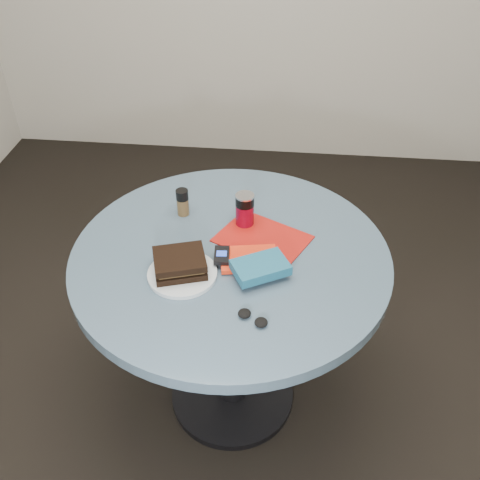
# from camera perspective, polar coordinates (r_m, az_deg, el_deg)

# --- Properties ---
(ground) EXTENTS (4.00, 4.00, 0.00)m
(ground) POSITION_cam_1_polar(r_m,az_deg,el_deg) (2.23, -0.80, -16.23)
(ground) COLOR black
(ground) RESTS_ON ground
(table) EXTENTS (1.00, 1.00, 0.75)m
(table) POSITION_cam_1_polar(r_m,az_deg,el_deg) (1.78, -0.96, -5.31)
(table) COLOR black
(table) RESTS_ON ground
(plate) EXTENTS (0.27, 0.27, 0.01)m
(plate) POSITION_cam_1_polar(r_m,az_deg,el_deg) (1.59, -6.16, -3.62)
(plate) COLOR silver
(plate) RESTS_ON table
(sandwich) EXTENTS (0.18, 0.16, 0.05)m
(sandwich) POSITION_cam_1_polar(r_m,az_deg,el_deg) (1.58, -6.44, -2.47)
(sandwich) COLOR black
(sandwich) RESTS_ON plate
(soda_can) EXTENTS (0.07, 0.07, 0.12)m
(soda_can) POSITION_cam_1_polar(r_m,az_deg,el_deg) (1.75, 0.51, 3.24)
(soda_can) COLOR maroon
(soda_can) RESTS_ON table
(pepper_grinder) EXTENTS (0.05, 0.05, 0.10)m
(pepper_grinder) POSITION_cam_1_polar(r_m,az_deg,el_deg) (1.81, -6.14, 4.04)
(pepper_grinder) COLOR brown
(pepper_grinder) RESTS_ON table
(magazine) EXTENTS (0.34, 0.31, 0.00)m
(magazine) POSITION_cam_1_polar(r_m,az_deg,el_deg) (1.72, 2.41, 0.13)
(magazine) COLOR maroon
(magazine) RESTS_ON table
(red_book) EXTENTS (0.19, 0.14, 0.01)m
(red_book) POSITION_cam_1_polar(r_m,az_deg,el_deg) (1.63, 0.96, -2.02)
(red_book) COLOR red
(red_book) RESTS_ON magazine
(novel) EXTENTS (0.19, 0.17, 0.03)m
(novel) POSITION_cam_1_polar(r_m,az_deg,el_deg) (1.57, 2.20, -2.94)
(novel) COLOR navy
(novel) RESTS_ON red_book
(mp3_player) EXTENTS (0.05, 0.08, 0.01)m
(mp3_player) POSITION_cam_1_polar(r_m,az_deg,el_deg) (1.62, -1.97, -1.64)
(mp3_player) COLOR black
(mp3_player) RESTS_ON red_book
(headphones) EXTENTS (0.10, 0.08, 0.02)m
(headphones) POSITION_cam_1_polar(r_m,az_deg,el_deg) (1.45, 1.36, -8.31)
(headphones) COLOR black
(headphones) RESTS_ON table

